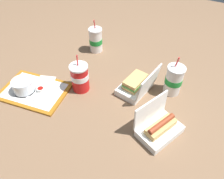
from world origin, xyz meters
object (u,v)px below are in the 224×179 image
Objects in this scene: food_tray at (34,91)px; ketchup_cup at (41,90)px; plastic_fork at (30,98)px; clamshell_hotdog_left at (159,127)px; clamshell_sandwich_corner at (136,85)px; soda_cup_front at (80,77)px; soda_cup_left at (174,80)px; cake_container at (23,86)px; soda_cup_corner at (96,40)px.

ketchup_cup is (-0.04, -0.01, 0.02)m from food_tray.
ketchup_cup is 0.07m from plastic_fork.
ketchup_cup is at bearing 4.51° from clamshell_hotdog_left.
clamshell_hotdog_left is at bearing -175.49° from ketchup_cup.
clamshell_sandwich_corner is (-0.47, -0.27, 0.02)m from ketchup_cup.
soda_cup_front is at bearing -146.07° from food_tray.
plastic_fork is 0.30m from soda_cup_front.
ketchup_cup is 0.54m from clamshell_sandwich_corner.
ketchup_cup is at bearing 28.71° from soda_cup_left.
soda_cup_front is (-0.18, -0.14, 0.06)m from ketchup_cup.
ketchup_cup is 0.17× the size of soda_cup_left.
soda_cup_left is (-0.74, -0.40, 0.04)m from cake_container.
soda_cup_corner is (0.12, -0.38, -0.00)m from soda_cup_front.
clamshell_sandwich_corner is 0.97× the size of soda_cup_left.
ketchup_cup is 0.18× the size of soda_cup_corner.
clamshell_sandwich_corner is 0.48m from soda_cup_corner.
soda_cup_left is (0.03, -0.30, 0.05)m from clamshell_hotdog_left.
clamshell_sandwich_corner and clamshell_hotdog_left have the same top height.
cake_container is at bearing 29.01° from clamshell_sandwich_corner.
clamshell_sandwich_corner is at bearing -146.45° from plastic_fork.
soda_cup_left is at bearing -151.73° from cake_container.
soda_cup_left reaches higher than clamshell_hotdog_left.
soda_cup_front is at bearing -142.80° from ketchup_cup.
food_tray is at bearing 33.93° from soda_cup_front.
plastic_fork is at bearing 78.74° from ketchup_cup.
soda_cup_corner reaches higher than plastic_fork.
clamshell_sandwich_corner is 0.30m from clamshell_hotdog_left.
soda_cup_corner is at bearing -36.59° from clamshell_hotdog_left.
cake_container is at bearing 28.27° from soda_cup_left.
ketchup_cup is 0.68m from clamshell_hotdog_left.
cake_container is 0.57m from soda_cup_corner.
soda_cup_front reaches higher than clamshell_hotdog_left.
plastic_fork is 0.47× the size of soda_cup_left.
cake_container is 1.08× the size of plastic_fork.
food_tray is 0.07m from cake_container.
food_tray is at bearing 16.53° from ketchup_cup.
clamshell_sandwich_corner is at bearing -150.99° from cake_container.
soda_cup_left reaches higher than cake_container.
food_tray is at bearing 28.04° from soda_cup_left.
soda_cup_corner is at bearing -71.95° from soda_cup_front.
food_tray is at bearing -148.17° from cake_container.
soda_cup_front is 0.96× the size of soda_cup_left.
cake_container is 0.10m from ketchup_cup.
soda_cup_front is (-0.27, -0.18, 0.04)m from cake_container.
food_tray is 1.78× the size of soda_cup_front.
plastic_fork is (-0.07, 0.03, -0.03)m from cake_container.
soda_cup_front reaches higher than ketchup_cup.
soda_cup_front is 0.40m from soda_cup_corner.
plastic_fork is 0.59m from clamshell_sandwich_corner.
clamshell_hotdog_left is 1.09× the size of soda_cup_front.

